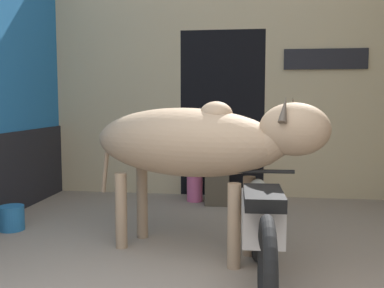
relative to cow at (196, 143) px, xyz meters
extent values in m
cube|color=#C6B289|center=(-1.46, 2.56, 0.18)|extent=(1.85, 0.18, 2.35)
cube|color=#C6B289|center=(1.48, 2.56, 0.18)|extent=(1.66, 0.18, 2.35)
cube|color=black|center=(0.05, 2.92, 0.18)|extent=(1.19, 0.90, 2.35)
cube|color=black|center=(1.45, 2.45, 0.93)|extent=(1.11, 0.03, 0.28)
ellipsoid|color=tan|center=(-0.12, 0.04, 0.00)|extent=(1.92, 1.20, 0.61)
ellipsoid|color=tan|center=(0.18, -0.06, 0.25)|extent=(0.36, 0.34, 0.22)
cylinder|color=tan|center=(0.67, -0.23, 0.05)|extent=(0.48, 0.41, 0.40)
ellipsoid|color=tan|center=(0.82, -0.28, 0.15)|extent=(0.66, 0.53, 0.42)
cylinder|color=tan|center=(-0.93, 0.32, -0.22)|extent=(0.14, 0.08, 0.63)
cylinder|color=tan|center=(0.47, 0.02, -0.64)|extent=(0.11, 0.11, 0.71)
cylinder|color=tan|center=(0.35, -0.31, -0.64)|extent=(0.11, 0.11, 0.71)
cylinder|color=tan|center=(-0.59, 0.39, -0.64)|extent=(0.11, 0.11, 0.71)
cylinder|color=tan|center=(-0.71, 0.06, -0.64)|extent=(0.11, 0.11, 0.71)
cone|color=#473D33|center=(0.82, -0.13, 0.31)|extent=(0.12, 0.17, 0.22)
cone|color=#473D33|center=(0.73, -0.41, 0.31)|extent=(0.12, 0.17, 0.22)
torus|color=black|center=(0.59, -1.30, -0.64)|extent=(0.11, 0.71, 0.71)
torus|color=black|center=(0.54, -0.08, -0.64)|extent=(0.11, 0.71, 0.71)
cube|color=#9E9993|center=(0.56, -0.69, -0.46)|extent=(0.31, 0.68, 0.28)
cube|color=black|center=(0.57, -0.88, -0.28)|extent=(0.28, 0.55, 0.09)
cylinder|color=black|center=(0.54, -0.22, -0.20)|extent=(0.58, 0.05, 0.03)
sphere|color=silver|center=(0.54, -0.13, -0.36)|extent=(0.15, 0.15, 0.15)
cube|color=brown|center=(0.04, 1.84, -0.78)|extent=(0.31, 0.14, 0.43)
cube|color=brown|center=(0.04, 1.93, -0.51)|extent=(0.31, 0.32, 0.11)
cube|color=beige|center=(0.04, 2.00, -0.28)|extent=(0.44, 0.20, 0.46)
sphere|color=tan|center=(0.04, 2.00, 0.05)|extent=(0.20, 0.20, 0.20)
cylinder|color=#DB6093|center=(-0.28, 2.06, -0.80)|extent=(0.21, 0.21, 0.40)
cylinder|color=#DB6093|center=(-0.28, 2.06, -0.58)|extent=(0.31, 0.31, 0.04)
cylinder|color=#23669E|center=(-2.03, 0.45, -0.87)|extent=(0.26, 0.26, 0.26)
camera|label=1|loc=(0.50, -3.89, 0.38)|focal=42.00mm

